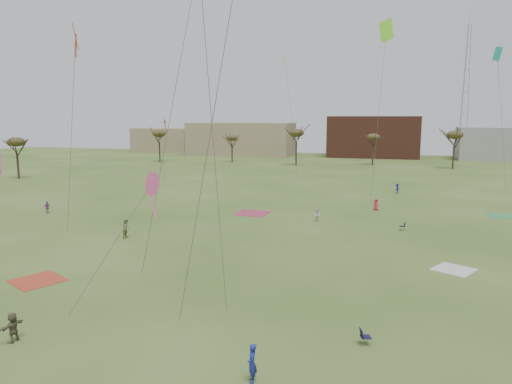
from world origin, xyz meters
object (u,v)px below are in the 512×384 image
(camp_chair_center, at_px, (365,340))
(radio_tower, at_px, (465,91))
(flyer_near_right, at_px, (252,363))
(camp_chair_right, at_px, (402,228))

(camp_chair_center, distance_m, radio_tower, 129.42)
(camp_chair_center, xyz_separation_m, radio_tower, (20.19, 126.43, 18.95))
(flyer_near_right, bearing_deg, radio_tower, 152.42)
(camp_chair_right, bearing_deg, flyer_near_right, -17.53)
(flyer_near_right, distance_m, radio_tower, 134.93)
(camp_chair_center, relative_size, radio_tower, 0.02)
(camp_chair_center, bearing_deg, camp_chair_right, -25.86)
(flyer_near_right, distance_m, camp_chair_center, 6.78)
(camp_chair_center, height_order, camp_chair_right, same)
(flyer_near_right, xyz_separation_m, camp_chair_center, (4.61, 4.93, -0.62))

